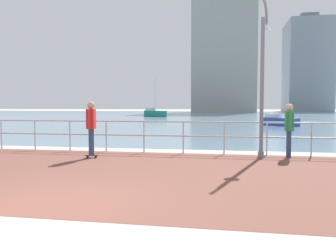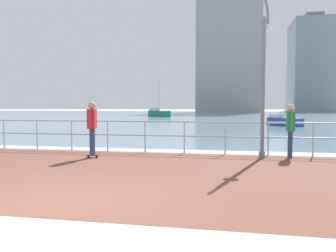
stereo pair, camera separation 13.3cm
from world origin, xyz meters
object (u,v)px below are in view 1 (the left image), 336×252
object	(u,v)px
bystander	(289,126)
sailboat_teal	(280,121)
lamppost	(263,71)
sailboat_white	(154,113)
skateboarder	(91,124)

from	to	relation	value
bystander	sailboat_teal	size ratio (longest dim) A/B	0.40
lamppost	sailboat_teal	bearing A→B (deg)	79.97
bystander	sailboat_white	bearing A→B (deg)	108.21
lamppost	bystander	xyz separation A→B (m)	(0.83, 0.09, -1.74)
lamppost	skateboarder	xyz separation A→B (m)	(-5.33, -1.11, -1.68)
lamppost	bystander	bearing A→B (deg)	5.96
skateboarder	sailboat_teal	size ratio (longest dim) A/B	0.42
sailboat_teal	sailboat_white	xyz separation A→B (m)	(-15.11, 20.96, 0.15)
skateboarder	bystander	xyz separation A→B (m)	(6.16, 1.20, -0.06)
bystander	sailboat_teal	world-z (taller)	sailboat_teal
lamppost	sailboat_white	bearing A→B (deg)	107.06
skateboarder	sailboat_white	size ratio (longest dim) A/B	0.30
sailboat_white	lamppost	bearing A→B (deg)	-72.94
lamppost	sailboat_teal	distance (m)	18.37
lamppost	skateboarder	distance (m)	5.70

